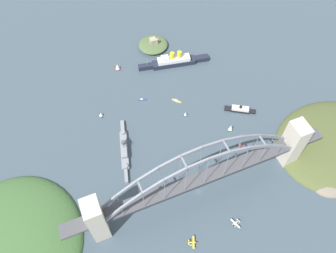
% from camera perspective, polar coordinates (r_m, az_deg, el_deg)
% --- Properties ---
extents(ground_plane, '(1400.00, 1400.00, 0.00)m').
position_cam_1_polar(ground_plane, '(344.00, 5.20, -10.88)').
color(ground_plane, '#3D4C56').
extents(harbor_arch_bridge, '(262.92, 18.99, 77.87)m').
position_cam_1_polar(harbor_arch_bridge, '(315.57, 5.63, -8.57)').
color(harbor_arch_bridge, beige).
rests_on(harbor_arch_bridge, ground).
extents(headland_west_shore, '(122.76, 135.84, 27.03)m').
position_cam_1_polar(headland_west_shore, '(353.78, -24.49, -17.78)').
color(headland_west_shore, '#3D6033').
rests_on(headland_west_shore, ground).
extents(ocean_liner, '(91.44, 24.20, 19.92)m').
position_cam_1_polar(ocean_liner, '(440.70, 1.03, 10.95)').
color(ocean_liner, '#1E2333').
rests_on(ocean_liner, ground).
extents(naval_cruiser, '(23.05, 75.09, 18.04)m').
position_cam_1_polar(naval_cruiser, '(364.45, -7.39, -3.82)').
color(naval_cruiser, gray).
rests_on(naval_cruiser, ground).
extents(harbor_ferry_steamer, '(33.48, 23.86, 8.11)m').
position_cam_1_polar(harbor_ferry_steamer, '(401.52, 12.01, 2.85)').
color(harbor_ferry_steamer, black).
rests_on(harbor_ferry_steamer, ground).
extents(fort_island_mid_harbor, '(38.98, 38.62, 14.36)m').
position_cam_1_polar(fort_island_mid_harbor, '(466.27, -2.52, 13.64)').
color(fort_island_mid_harbor, '#4C6038').
rests_on(fort_island_mid_harbor, ground).
extents(seaplane_taxiing_near_bridge, '(8.28, 10.98, 4.77)m').
position_cam_1_polar(seaplane_taxiing_near_bridge, '(324.39, 4.17, -18.92)').
color(seaplane_taxiing_near_bridge, '#B7B7B2').
rests_on(seaplane_taxiing_near_bridge, ground).
extents(seaplane_second_in_formation, '(8.42, 11.28, 4.82)m').
position_cam_1_polar(seaplane_second_in_formation, '(334.95, 11.33, -15.69)').
color(seaplane_second_in_formation, '#B7B7B2').
rests_on(seaplane_second_in_formation, ground).
extents(small_boat_0, '(8.94, 5.34, 10.46)m').
position_cam_1_polar(small_boat_0, '(381.01, 10.52, -0.20)').
color(small_boat_0, '#2D6B3D').
rests_on(small_boat_0, ground).
extents(small_boat_1, '(7.69, 9.39, 9.83)m').
position_cam_1_polar(small_boat_1, '(439.80, -8.52, 9.93)').
color(small_boat_1, '#B2231E').
rests_on(small_boat_1, ground).
extents(small_boat_2, '(4.72, 7.74, 7.13)m').
position_cam_1_polar(small_boat_2, '(394.94, -11.25, 2.04)').
color(small_boat_2, black).
rests_on(small_boat_2, ground).
extents(small_boat_3, '(4.72, 5.70, 6.23)m').
position_cam_1_polar(small_boat_3, '(388.66, 2.96, 2.14)').
color(small_boat_3, '#234C8C').
rests_on(small_boat_3, ground).
extents(small_boat_4, '(9.16, 10.20, 1.90)m').
position_cam_1_polar(small_boat_4, '(403.09, 1.45, 4.36)').
color(small_boat_4, gold).
rests_on(small_boat_4, ground).
extents(small_boat_5, '(10.52, 3.58, 2.27)m').
position_cam_1_polar(small_boat_5, '(404.99, -4.39, 4.52)').
color(small_boat_5, '#234C8C').
rests_on(small_boat_5, ground).
extents(small_boat_6, '(5.98, 5.58, 2.40)m').
position_cam_1_polar(small_boat_6, '(375.00, 12.01, -3.11)').
color(small_boat_6, '#B2231E').
rests_on(small_boat_6, ground).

